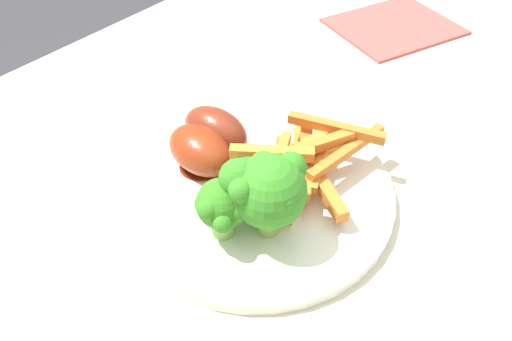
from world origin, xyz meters
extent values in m
cube|color=beige|center=(0.00, 0.00, 0.70)|extent=(1.09, 0.80, 0.03)
cylinder|color=#9C9582|center=(-0.49, -0.34, 0.34)|extent=(0.06, 0.06, 0.68)
cylinder|color=white|center=(0.06, -0.01, 0.72)|extent=(0.26, 0.26, 0.01)
cylinder|color=#87BB5B|center=(0.12, 0.00, 0.74)|extent=(0.02, 0.02, 0.02)
sphere|color=#337C1F|center=(0.12, 0.00, 0.76)|extent=(0.04, 0.04, 0.04)
sphere|color=#337C1F|center=(0.14, 0.01, 0.76)|extent=(0.02, 0.02, 0.02)
sphere|color=#337C1F|center=(0.12, -0.01, 0.77)|extent=(0.02, 0.02, 0.02)
sphere|color=#337C1F|center=(0.13, -0.01, 0.76)|extent=(0.02, 0.02, 0.02)
sphere|color=#337C1F|center=(0.14, 0.00, 0.76)|extent=(0.02, 0.02, 0.02)
sphere|color=#337C1F|center=(0.12, 0.02, 0.76)|extent=(0.02, 0.02, 0.02)
sphere|color=#337C1F|center=(0.14, 0.00, 0.77)|extent=(0.02, 0.02, 0.02)
cylinder|color=#73A64E|center=(0.09, 0.00, 0.74)|extent=(0.02, 0.02, 0.02)
sphere|color=#23822B|center=(0.09, 0.00, 0.76)|extent=(0.04, 0.04, 0.04)
sphere|color=#23822B|center=(0.08, 0.00, 0.77)|extent=(0.02, 0.02, 0.02)
sphere|color=#23822B|center=(0.11, 0.00, 0.76)|extent=(0.02, 0.02, 0.02)
sphere|color=#23822B|center=(0.11, 0.00, 0.77)|extent=(0.01, 0.01, 0.01)
cylinder|color=#8EB552|center=(0.10, 0.03, 0.74)|extent=(0.02, 0.02, 0.03)
sphere|color=#348122|center=(0.10, 0.03, 0.78)|extent=(0.06, 0.06, 0.06)
sphere|color=#348122|center=(0.11, 0.05, 0.78)|extent=(0.02, 0.02, 0.02)
sphere|color=#348122|center=(0.09, 0.01, 0.79)|extent=(0.02, 0.02, 0.02)
sphere|color=#348122|center=(0.11, 0.01, 0.79)|extent=(0.03, 0.03, 0.03)
sphere|color=#348122|center=(0.08, 0.03, 0.79)|extent=(0.03, 0.03, 0.03)
sphere|color=#348122|center=(0.11, 0.02, 0.77)|extent=(0.02, 0.02, 0.02)
sphere|color=#348122|center=(0.12, 0.02, 0.79)|extent=(0.02, 0.02, 0.02)
cube|color=orange|center=(0.02, 0.01, 0.73)|extent=(0.11, 0.02, 0.01)
cube|color=#C46927|center=(-0.01, 0.04, 0.75)|extent=(0.10, 0.02, 0.01)
cube|color=orange|center=(0.03, 0.01, 0.75)|extent=(0.10, 0.01, 0.01)
cube|color=orange|center=(0.02, 0.03, 0.75)|extent=(0.06, 0.04, 0.01)
cube|color=orange|center=(0.01, -0.01, 0.73)|extent=(0.08, 0.06, 0.01)
cube|color=orange|center=(-0.03, 0.00, 0.73)|extent=(0.06, 0.03, 0.01)
cube|color=orange|center=(0.02, 0.01, 0.74)|extent=(0.10, 0.07, 0.01)
cube|color=orange|center=(0.03, 0.04, 0.74)|extent=(0.06, 0.09, 0.01)
cube|color=orange|center=(0.02, 0.01, 0.76)|extent=(0.10, 0.05, 0.01)
cube|color=orange|center=(0.05, -0.01, 0.76)|extent=(0.05, 0.07, 0.01)
cube|color=orange|center=(0.06, 0.01, 0.73)|extent=(0.06, 0.07, 0.01)
cube|color=orange|center=(0.02, 0.01, 0.74)|extent=(0.10, 0.02, 0.01)
cube|color=#C56A27|center=(-0.02, 0.02, 0.76)|extent=(0.04, 0.09, 0.01)
cube|color=orange|center=(0.02, 0.00, 0.73)|extent=(0.05, 0.07, 0.01)
cube|color=orange|center=(0.05, 0.00, 0.76)|extent=(0.07, 0.04, 0.01)
cylinder|color=#51180E|center=(0.04, -0.08, 0.73)|extent=(0.04, 0.04, 0.00)
ellipsoid|color=maroon|center=(0.04, -0.08, 0.75)|extent=(0.05, 0.07, 0.05)
cylinder|color=beige|center=(0.04, -0.03, 0.75)|extent=(0.01, 0.03, 0.01)
sphere|color=silver|center=(0.04, -0.01, 0.75)|extent=(0.02, 0.02, 0.02)
cylinder|color=#601B0B|center=(0.08, -0.07, 0.73)|extent=(0.04, 0.04, 0.00)
ellipsoid|color=maroon|center=(0.08, -0.07, 0.75)|extent=(0.06, 0.08, 0.04)
cylinder|color=beige|center=(0.08, -0.02, 0.75)|extent=(0.02, 0.04, 0.01)
sphere|color=silver|center=(0.08, 0.00, 0.75)|extent=(0.02, 0.02, 0.02)
cube|color=#B74C47|center=(-0.33, -0.07, 0.72)|extent=(0.21, 0.19, 0.00)
camera|label=1|loc=(0.32, 0.20, 1.06)|focal=34.64mm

